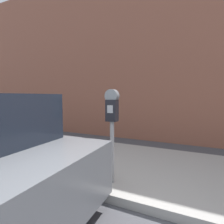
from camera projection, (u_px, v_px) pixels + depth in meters
The scene contains 3 objects.
sidewalk at pixel (115, 163), 4.16m from camera, with size 24.00×2.80×0.14m.
building_facade at pixel (146, 51), 6.39m from camera, with size 24.00×0.30×6.58m.
parking_meter at pixel (112, 118), 2.98m from camera, with size 0.23×0.15×1.62m.
Camera 1 is at (1.65, -1.49, 1.65)m, focal length 28.00 mm.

